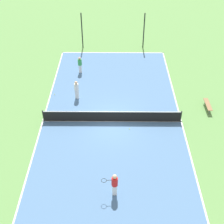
% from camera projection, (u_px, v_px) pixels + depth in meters
% --- Properties ---
extents(ground_plane, '(80.00, 80.00, 0.00)m').
position_uv_depth(ground_plane, '(112.00, 121.00, 23.39)').
color(ground_plane, '#60934C').
extents(court_surface, '(10.51, 22.58, 0.02)m').
position_uv_depth(court_surface, '(112.00, 121.00, 23.38)').
color(court_surface, '#4C729E').
rests_on(court_surface, ground_plane).
extents(tennis_net, '(10.31, 0.10, 0.97)m').
position_uv_depth(tennis_net, '(112.00, 116.00, 23.07)').
color(tennis_net, black).
rests_on(tennis_net, court_surface).
extents(bench, '(0.36, 1.66, 0.45)m').
position_uv_depth(bench, '(208.00, 105.00, 24.42)').
color(bench, olive).
rests_on(bench, ground_plane).
extents(player_coach_red, '(0.96, 0.41, 1.65)m').
position_uv_depth(player_coach_red, '(114.00, 184.00, 17.51)').
color(player_coach_red, white).
rests_on(player_coach_red, court_surface).
extents(player_near_white, '(0.47, 0.47, 1.64)m').
position_uv_depth(player_near_white, '(77.00, 89.00, 25.20)').
color(player_near_white, white).
rests_on(player_near_white, court_surface).
extents(player_far_green, '(0.42, 0.42, 1.59)m').
position_uv_depth(player_far_green, '(80.00, 64.00, 28.54)').
color(player_far_green, white).
rests_on(player_far_green, court_surface).
extents(tennis_ball_left_sideline, '(0.07, 0.07, 0.07)m').
position_uv_depth(tennis_ball_left_sideline, '(55.00, 94.00, 26.14)').
color(tennis_ball_left_sideline, '#CCE033').
rests_on(tennis_ball_left_sideline, court_surface).
extents(tennis_ball_near_net, '(0.07, 0.07, 0.07)m').
position_uv_depth(tennis_ball_near_net, '(129.00, 129.00, 22.63)').
color(tennis_ball_near_net, '#CCE033').
rests_on(tennis_ball_near_net, court_surface).
extents(fence_post_back_left, '(0.12, 0.12, 3.72)m').
position_uv_depth(fence_post_back_left, '(82.00, 31.00, 32.19)').
color(fence_post_back_left, black).
rests_on(fence_post_back_left, ground_plane).
extents(fence_post_back_right, '(0.12, 0.12, 3.72)m').
position_uv_depth(fence_post_back_right, '(144.00, 31.00, 32.15)').
color(fence_post_back_right, black).
rests_on(fence_post_back_right, ground_plane).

